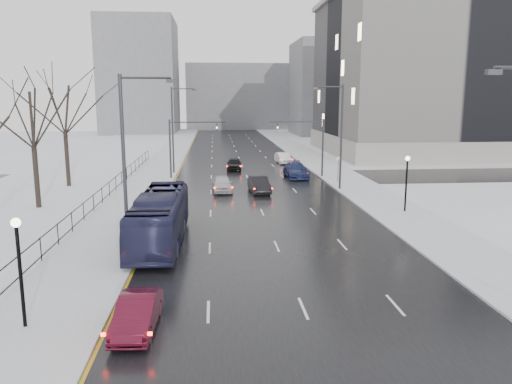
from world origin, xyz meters
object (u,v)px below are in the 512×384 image
object	(u,v)px
tree_park_d	(39,209)
mast_signal_left	(180,142)
streetlight_l_near	(128,159)
streetlight_r_mid	(339,132)
mast_signal_right	(313,141)
sedan_left_near	(137,313)
lamppost_r_mid	(407,176)
sedan_right_far	(296,170)
bus	(160,218)
sedan_center_far	(234,164)
no_uturn_sign	(338,161)
sedan_center_near	(222,184)
sedan_right_distant	(283,158)
tree_park_e	(69,187)
lamppost_l	(19,257)
sedan_right_near	(259,185)
streetlight_l_far	(175,126)

from	to	relation	value
tree_park_d	mast_signal_left	xyz separation A→B (m)	(10.47, 14.00, 4.11)
streetlight_l_near	mast_signal_left	bearing A→B (deg)	88.28
streetlight_r_mid	mast_signal_right	distance (m)	8.18
streetlight_r_mid	sedan_left_near	size ratio (longest dim) A/B	2.47
lamppost_r_mid	sedan_right_far	bearing A→B (deg)	107.50
mast_signal_right	sedan_right_far	bearing A→B (deg)	-173.59
bus	sedan_center_far	bearing A→B (deg)	80.66
sedan_left_near	sedan_center_far	bearing A→B (deg)	85.39
no_uturn_sign	sedan_center_far	size ratio (longest dim) A/B	0.62
sedan_center_near	sedan_right_distant	size ratio (longest dim) A/B	1.02
sedan_center_near	streetlight_l_near	bearing A→B (deg)	-107.24
mast_signal_left	sedan_center_far	world-z (taller)	mast_signal_left
lamppost_r_mid	sedan_center_near	bearing A→B (deg)	144.24
streetlight_l_near	tree_park_e	bearing A→B (deg)	112.69
streetlight_l_near	streetlight_r_mid	bearing A→B (deg)	50.76
no_uturn_sign	sedan_center_far	bearing A→B (deg)	135.37
no_uturn_sign	sedan_center_far	distance (m)	14.74
streetlight_r_mid	sedan_center_far	distance (m)	17.78
tree_park_d	tree_park_e	bearing A→B (deg)	92.29
tree_park_d	tree_park_e	distance (m)	10.01
lamppost_r_mid	sedan_left_near	distance (m)	25.63
streetlight_r_mid	lamppost_l	size ratio (longest dim) A/B	2.34
bus	sedan_right_near	xyz separation A→B (m)	(7.50, 15.94, -0.82)
streetlight_l_near	bus	distance (m)	5.32
tree_park_d	sedan_center_far	xyz separation A→B (m)	(16.57, 20.30, 0.79)
streetlight_r_mid	sedan_right_near	xyz separation A→B (m)	(-7.67, -0.78, -4.83)
sedan_center_near	sedan_right_near	xyz separation A→B (m)	(3.46, -0.83, -0.01)
streetlight_l_near	sedan_right_distant	distance (m)	42.66
sedan_center_far	tree_park_d	bearing A→B (deg)	-126.47
mast_signal_right	no_uturn_sign	world-z (taller)	mast_signal_right
sedan_right_near	sedan_center_far	world-z (taller)	same
lamppost_l	sedan_right_far	bearing A→B (deg)	65.38
streetlight_l_near	streetlight_l_far	xyz separation A→B (m)	(0.00, 32.00, 0.00)
streetlight_r_mid	sedan_right_far	world-z (taller)	streetlight_r_mid
sedan_left_near	lamppost_l	bearing A→B (deg)	177.13
streetlight_r_mid	streetlight_l_far	size ratio (longest dim) A/B	1.00
mast_signal_left	no_uturn_sign	distance (m)	17.10
no_uturn_sign	sedan_left_near	distance (m)	36.13
bus	sedan_right_near	bearing A→B (deg)	65.99
tree_park_d	sedan_right_far	distance (m)	26.99
streetlight_r_mid	lamppost_r_mid	world-z (taller)	streetlight_r_mid
streetlight_l_near	sedan_right_near	world-z (taller)	streetlight_l_near
streetlight_l_near	sedan_right_distant	xyz separation A→B (m)	(13.80, 40.07, -4.86)
tree_park_e	streetlight_l_near	xyz separation A→B (m)	(10.03, -24.00, 5.62)
tree_park_d	sedan_center_far	size ratio (longest dim) A/B	2.85
tree_park_d	bus	distance (m)	15.30
sedan_left_near	bus	bearing A→B (deg)	94.24
no_uturn_sign	sedan_right_near	size ratio (longest dim) A/B	0.60
streetlight_l_near	sedan_center_near	world-z (taller)	streetlight_l_near
streetlight_r_mid	sedan_right_distant	world-z (taller)	streetlight_r_mid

